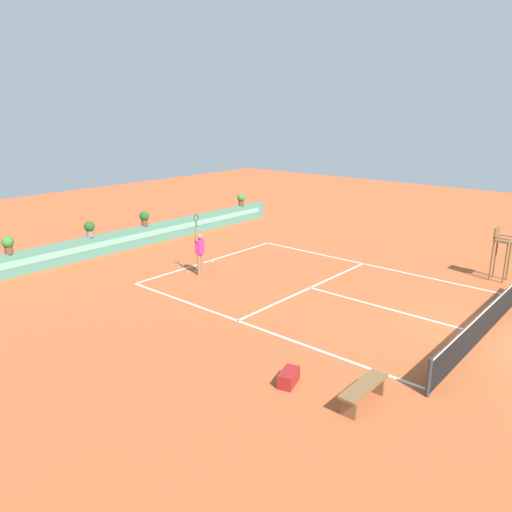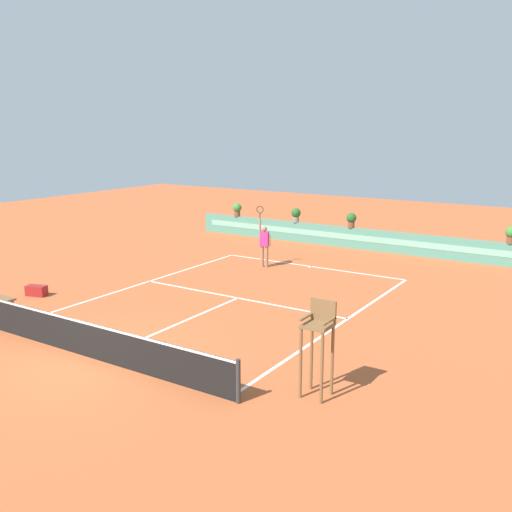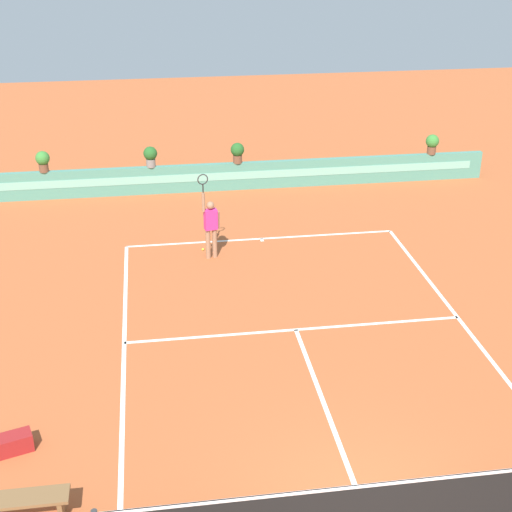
{
  "view_description": "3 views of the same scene",
  "coord_description": "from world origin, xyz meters",
  "views": [
    {
      "loc": [
        -14.84,
        -3.6,
        6.5
      ],
      "look_at": [
        -0.66,
        8.59,
        1.0
      ],
      "focal_mm": 34.5,
      "sensor_mm": 36.0,
      "label": 1
    },
    {
      "loc": [
        10.88,
        -9.38,
        5.79
      ],
      "look_at": [
        -0.66,
        8.59,
        1.0
      ],
      "focal_mm": 40.52,
      "sensor_mm": 36.0,
      "label": 2
    },
    {
      "loc": [
        -3.22,
        -8.81,
        9.31
      ],
      "look_at": [
        -0.66,
        8.59,
        1.0
      ],
      "focal_mm": 52.21,
      "sensor_mm": 36.0,
      "label": 3
    }
  ],
  "objects": [
    {
      "name": "potted_plant_centre",
      "position": [
        -0.17,
        16.39,
        1.41
      ],
      "size": [
        0.48,
        0.48,
        0.72
      ],
      "color": "brown",
      "rests_on": "back_wall_barrier"
    },
    {
      "name": "tennis_player",
      "position": [
        -1.64,
        10.77,
        1.05
      ],
      "size": [
        0.61,
        0.29,
        2.58
      ],
      "color": "#9E7051",
      "rests_on": "ground"
    },
    {
      "name": "bench_courtside",
      "position": [
        -5.7,
        1.0,
        0.38
      ],
      "size": [
        1.6,
        0.44,
        0.51
      ],
      "color": "brown",
      "rests_on": "ground"
    },
    {
      "name": "potted_plant_far_right",
      "position": [
        7.03,
        16.39,
        1.41
      ],
      "size": [
        0.48,
        0.48,
        0.72
      ],
      "color": "brown",
      "rests_on": "back_wall_barrier"
    },
    {
      "name": "potted_plant_left",
      "position": [
        -3.23,
        16.39,
        1.41
      ],
      "size": [
        0.48,
        0.48,
        0.72
      ],
      "color": "gray",
      "rests_on": "back_wall_barrier"
    },
    {
      "name": "gear_bag",
      "position": [
        -6.11,
        2.83,
        0.18
      ],
      "size": [
        0.77,
        0.55,
        0.36
      ],
      "primitive_type": "cube",
      "rotation": [
        0.0,
        0.0,
        0.3
      ],
      "color": "maroon",
      "rests_on": "ground"
    },
    {
      "name": "umpire_chair",
      "position": [
        5.65,
        1.26,
        1.34
      ],
      "size": [
        0.6,
        0.6,
        2.14
      ],
      "color": "brown",
      "rests_on": "ground"
    },
    {
      "name": "back_wall_barrier",
      "position": [
        0.0,
        16.39,
        0.5
      ],
      "size": [
        18.0,
        0.21,
        1.0
      ],
      "color": "#4C8E7A",
      "rests_on": "ground"
    },
    {
      "name": "ground_plane",
      "position": [
        0.0,
        6.0,
        0.0
      ],
      "size": [
        60.0,
        60.0,
        0.0
      ],
      "primitive_type": "plane",
      "color": "#B2562D"
    },
    {
      "name": "net",
      "position": [
        0.0,
        0.0,
        0.51
      ],
      "size": [
        8.92,
        0.1,
        1.0
      ],
      "color": "#333333",
      "rests_on": "ground"
    },
    {
      "name": "potted_plant_far_left",
      "position": [
        -6.89,
        16.39,
        1.41
      ],
      "size": [
        0.48,
        0.48,
        0.72
      ],
      "color": "brown",
      "rests_on": "back_wall_barrier"
    },
    {
      "name": "court_lines",
      "position": [
        0.0,
        6.72,
        0.0
      ],
      "size": [
        8.32,
        11.94,
        0.01
      ],
      "color": "white",
      "rests_on": "ground"
    },
    {
      "name": "tennis_ball_near_baseline",
      "position": [
        -1.85,
        11.3,
        0.03
      ],
      "size": [
        0.07,
        0.07,
        0.07
      ],
      "primitive_type": "sphere",
      "color": "#CCE033",
      "rests_on": "ground"
    }
  ]
}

